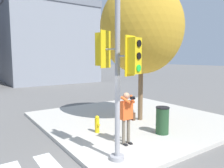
{
  "coord_description": "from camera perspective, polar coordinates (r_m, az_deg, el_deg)",
  "views": [
    {
      "loc": [
        -3.02,
        -4.28,
        2.96
      ],
      "look_at": [
        0.7,
        1.13,
        2.18
      ],
      "focal_mm": 35.0,
      "sensor_mm": 36.0,
      "label": 1
    }
  ],
  "objects": [
    {
      "name": "building_right",
      "position": [
        30.0,
        -16.86,
        10.24
      ],
      "size": [
        10.41,
        10.85,
        9.81
      ],
      "color": "gray",
      "rests_on": "ground_plane"
    },
    {
      "name": "person_photographer",
      "position": [
        7.18,
        3.88,
        -7.65
      ],
      "size": [
        0.58,
        0.54,
        1.72
      ],
      "color": "black",
      "rests_on": "sidewalk_corner"
    },
    {
      "name": "traffic_signal_pole",
      "position": [
        5.81,
        1.39,
        4.15
      ],
      "size": [
        0.67,
        1.36,
        4.57
      ],
      "color": "#939399",
      "rests_on": "sidewalk_corner"
    },
    {
      "name": "trash_bin",
      "position": [
        8.47,
        13.02,
        -9.22
      ],
      "size": [
        0.5,
        0.5,
        1.02
      ],
      "color": "#234728",
      "rests_on": "sidewalk_corner"
    },
    {
      "name": "fire_hydrant",
      "position": [
        8.45,
        -3.9,
        -10.4
      ],
      "size": [
        0.18,
        0.24,
        0.66
      ],
      "color": "yellow",
      "rests_on": "sidewalk_corner"
    },
    {
      "name": "sidewalk_corner",
      "position": [
        10.55,
        5.36,
        -9.14
      ],
      "size": [
        8.0,
        8.0,
        0.14
      ],
      "color": "#BCB7AD",
      "rests_on": "ground_plane"
    },
    {
      "name": "street_tree",
      "position": [
        9.97,
        7.71,
        14.21
      ],
      "size": [
        3.65,
        3.65,
        6.13
      ],
      "color": "brown",
      "rests_on": "sidewalk_corner"
    }
  ]
}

